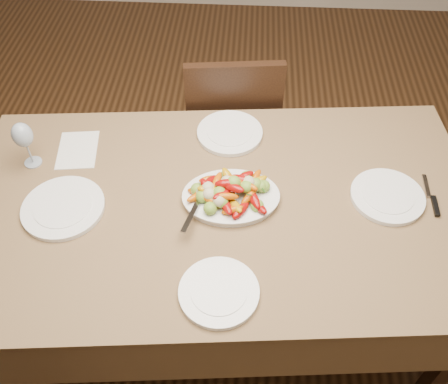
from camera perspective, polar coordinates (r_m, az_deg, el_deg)
floor at (r=2.34m, az=1.61°, el=-16.49°), size 6.00×6.00×0.00m
dining_table at (r=2.08m, az=-0.00°, el=-8.06°), size 1.93×1.21×0.76m
chair_far at (r=2.52m, az=0.78°, el=7.87°), size 0.46×0.46×0.95m
serving_platter at (r=1.78m, az=0.79°, el=-0.71°), size 0.36×0.28×0.02m
roasted_vegetables at (r=1.73m, az=0.81°, el=0.52°), size 0.29×0.21×0.09m
serving_spoon at (r=1.72m, az=-1.30°, el=-0.91°), size 0.29×0.12×0.03m
plate_left at (r=1.84m, az=-17.89°, el=-1.72°), size 0.29×0.29×0.02m
plate_right at (r=1.88m, az=18.16°, el=-0.49°), size 0.26×0.26×0.02m
plate_far at (r=2.03m, az=0.66°, el=6.76°), size 0.26×0.26×0.02m
plate_near at (r=1.56m, az=-0.59°, el=-11.38°), size 0.25×0.25×0.02m
wine_glass at (r=1.98m, az=-21.73°, el=5.18°), size 0.08×0.08×0.20m
menu_card at (r=2.05m, az=-16.38°, el=4.65°), size 0.18×0.23×0.00m
table_knife at (r=1.94m, az=22.58°, el=-0.55°), size 0.03×0.20×0.01m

